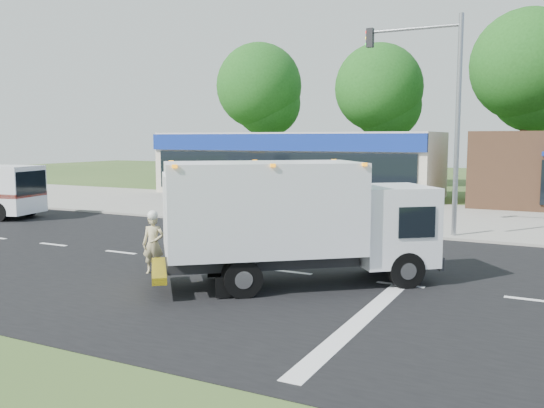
% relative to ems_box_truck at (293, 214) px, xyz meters
% --- Properties ---
extents(ground, '(120.00, 120.00, 0.00)m').
position_rel_ems_box_truck_xyz_m(ground, '(-0.59, 1.15, -1.77)').
color(ground, '#385123').
rests_on(ground, ground).
extents(road_asphalt, '(60.00, 14.00, 0.02)m').
position_rel_ems_box_truck_xyz_m(road_asphalt, '(-0.59, 1.15, -1.77)').
color(road_asphalt, black).
rests_on(road_asphalt, ground).
extents(sidewalk, '(60.00, 2.40, 0.12)m').
position_rel_ems_box_truck_xyz_m(sidewalk, '(-0.59, 9.35, -1.71)').
color(sidewalk, gray).
rests_on(sidewalk, ground).
extents(parking_apron, '(60.00, 9.00, 0.02)m').
position_rel_ems_box_truck_xyz_m(parking_apron, '(-0.59, 15.15, -1.76)').
color(parking_apron, gray).
rests_on(parking_apron, ground).
extents(lane_markings, '(55.20, 7.00, 0.01)m').
position_rel_ems_box_truck_xyz_m(lane_markings, '(0.76, -0.20, -1.76)').
color(lane_markings, silver).
rests_on(lane_markings, road_asphalt).
extents(ems_box_truck, '(6.75, 6.00, 3.08)m').
position_rel_ems_box_truck_xyz_m(ems_box_truck, '(0.00, 0.00, 0.00)').
color(ems_box_truck, black).
rests_on(ems_box_truck, ground).
extents(emergency_worker, '(0.69, 0.57, 1.73)m').
position_rel_ems_box_truck_xyz_m(emergency_worker, '(-3.85, -0.63, -0.92)').
color(emergency_worker, tan).
rests_on(emergency_worker, ground).
extents(retail_strip_mall, '(18.00, 6.20, 4.00)m').
position_rel_ems_box_truck_xyz_m(retail_strip_mall, '(-9.59, 21.08, 0.24)').
color(retail_strip_mall, beige).
rests_on(retail_strip_mall, ground).
extents(traffic_signal_pole, '(3.51, 0.25, 8.00)m').
position_rel_ems_box_truck_xyz_m(traffic_signal_pole, '(1.76, 8.75, 3.15)').
color(traffic_signal_pole, gray).
rests_on(traffic_signal_pole, ground).
extents(background_trees, '(36.77, 7.39, 12.10)m').
position_rel_ems_box_truck_xyz_m(background_trees, '(-1.44, 29.31, 5.61)').
color(background_trees, '#332114').
rests_on(background_trees, ground).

